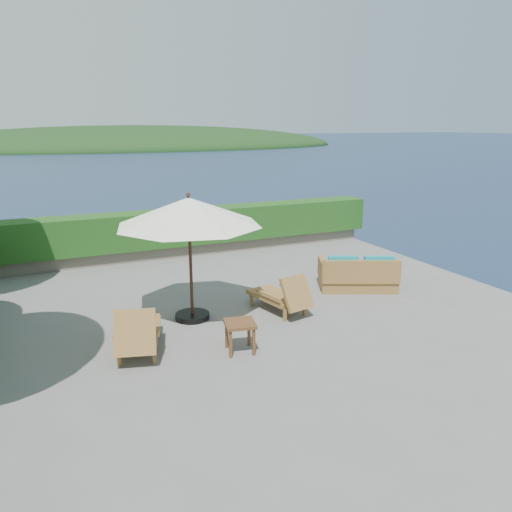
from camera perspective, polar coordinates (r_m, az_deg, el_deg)
name	(u,v)px	position (r m, az deg, el deg)	size (l,w,h in m)	color
ground	(259,321)	(9.96, 0.33, -7.39)	(12.00, 12.00, 0.00)	slate
foundation	(259,391)	(10.65, 0.32, -15.13)	(12.00, 12.00, 3.00)	#5F564B
ocean	(259,451)	(11.44, 0.31, -21.43)	(600.00, 600.00, 0.00)	#152644
offshore_island	(135,148)	(151.30, -13.65, 11.95)	(126.00, 57.60, 12.60)	black
planter_wall_far	(180,249)	(14.94, -8.68, 0.79)	(12.00, 0.60, 0.36)	#746B5D
hedge_far	(179,227)	(14.79, -8.78, 3.31)	(12.40, 0.90, 1.00)	#143F12
patio_umbrella	(189,213)	(9.55, -7.68, 4.91)	(3.29, 3.29, 2.54)	black
lounge_left	(138,331)	(8.74, -13.35, -8.35)	(1.07, 1.73, 0.93)	olive
lounge_right	(282,295)	(10.29, 2.95, -4.51)	(0.92, 1.60, 0.87)	olive
side_table	(240,327)	(8.53, -1.86, -8.14)	(0.60, 0.60, 0.54)	brown
wicker_loveseat	(358,276)	(11.91, 11.58, -2.20)	(1.99, 1.57, 0.87)	olive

